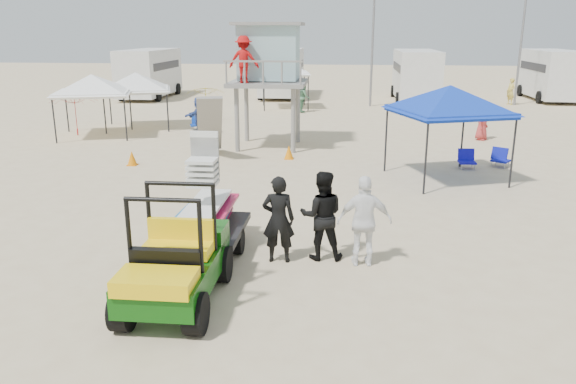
# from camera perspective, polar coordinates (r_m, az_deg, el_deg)

# --- Properties ---
(ground) EXTENTS (140.00, 140.00, 0.00)m
(ground) POSITION_cam_1_polar(r_m,az_deg,el_deg) (9.38, -5.14, -12.70)
(ground) COLOR beige
(ground) RESTS_ON ground
(utility_cart) EXTENTS (1.39, 2.64, 2.00)m
(utility_cart) POSITION_cam_1_polar(r_m,az_deg,el_deg) (9.61, -11.61, -6.12)
(utility_cart) COLOR #0C490B
(utility_cart) RESTS_ON ground
(surf_trailer) EXTENTS (1.43, 2.63, 2.24)m
(surf_trailer) POSITION_cam_1_polar(r_m,az_deg,el_deg) (11.72, -8.19, -1.93)
(surf_trailer) COLOR black
(surf_trailer) RESTS_ON ground
(man_left) EXTENTS (0.67, 0.46, 1.78)m
(man_left) POSITION_cam_1_polar(r_m,az_deg,el_deg) (11.17, -0.98, -2.80)
(man_left) COLOR black
(man_left) RESTS_ON ground
(man_mid) EXTENTS (0.95, 0.77, 1.84)m
(man_mid) POSITION_cam_1_polar(r_m,az_deg,el_deg) (11.33, 3.45, -2.39)
(man_mid) COLOR black
(man_mid) RESTS_ON ground
(man_right) EXTENTS (1.10, 0.53, 1.83)m
(man_right) POSITION_cam_1_polar(r_m,az_deg,el_deg) (11.09, 7.78, -2.97)
(man_right) COLOR white
(man_right) RESTS_ON ground
(lifeguard_tower) EXTENTS (2.96, 2.96, 4.69)m
(lifeguard_tower) POSITION_cam_1_polar(r_m,az_deg,el_deg) (22.39, -2.22, 13.52)
(lifeguard_tower) COLOR gray
(lifeguard_tower) RESTS_ON ground
(canopy_blue) EXTENTS (3.78, 3.78, 3.32)m
(canopy_blue) POSITION_cam_1_polar(r_m,az_deg,el_deg) (17.85, 16.16, 9.92)
(canopy_blue) COLOR black
(canopy_blue) RESTS_ON ground
(canopy_white_a) EXTENTS (3.73, 3.73, 3.09)m
(canopy_white_a) POSITION_cam_1_polar(r_m,az_deg,el_deg) (26.04, -19.36, 10.90)
(canopy_white_a) COLOR black
(canopy_white_a) RESTS_ON ground
(canopy_white_b) EXTENTS (3.69, 3.69, 3.01)m
(canopy_white_b) POSITION_cam_1_polar(r_m,az_deg,el_deg) (27.74, -15.24, 11.34)
(canopy_white_b) COLOR black
(canopy_white_b) RESTS_ON ground
(canopy_white_c) EXTENTS (3.11, 3.11, 3.24)m
(canopy_white_c) POSITION_cam_1_polar(r_m,az_deg,el_deg) (33.88, -0.31, 13.05)
(canopy_white_c) COLOR black
(canopy_white_c) RESTS_ON ground
(umbrella_a) EXTENTS (2.53, 2.56, 1.84)m
(umbrella_a) POSITION_cam_1_polar(r_m,az_deg,el_deg) (26.62, -20.82, 7.33)
(umbrella_a) COLOR red
(umbrella_a) RESTS_ON ground
(umbrella_b) EXTENTS (2.52, 2.54, 1.79)m
(umbrella_b) POSITION_cam_1_polar(r_m,az_deg,el_deg) (29.11, -8.33, 8.83)
(umbrella_b) COLOR gold
(umbrella_b) RESTS_ON ground
(cone_near) EXTENTS (0.34, 0.34, 0.50)m
(cone_near) POSITION_cam_1_polar(r_m,az_deg,el_deg) (20.40, 0.09, 4.07)
(cone_near) COLOR orange
(cone_near) RESTS_ON ground
(cone_far) EXTENTS (0.34, 0.34, 0.50)m
(cone_far) POSITION_cam_1_polar(r_m,az_deg,el_deg) (20.17, -15.57, 3.33)
(cone_far) COLOR orange
(cone_far) RESTS_ON ground
(beach_chair_a) EXTENTS (0.68, 0.74, 0.64)m
(beach_chair_a) POSITION_cam_1_polar(r_m,az_deg,el_deg) (26.95, -9.24, 6.96)
(beach_chair_a) COLOR #0E37A2
(beach_chair_a) RESTS_ON ground
(beach_chair_b) EXTENTS (0.56, 0.60, 0.64)m
(beach_chair_b) POSITION_cam_1_polar(r_m,az_deg,el_deg) (19.99, 17.68, 3.23)
(beach_chair_b) COLOR #1310B7
(beach_chair_b) RESTS_ON ground
(beach_chair_c) EXTENTS (0.73, 0.82, 0.64)m
(beach_chair_c) POSITION_cam_1_polar(r_m,az_deg,el_deg) (20.62, 20.73, 3.32)
(beach_chair_c) COLOR #0E169F
(beach_chair_c) RESTS_ON ground
(rv_far_left) EXTENTS (2.64, 6.80, 3.25)m
(rv_far_left) POSITION_cam_1_polar(r_m,az_deg,el_deg) (40.52, -13.91, 11.83)
(rv_far_left) COLOR silver
(rv_far_left) RESTS_ON ground
(rv_mid_left) EXTENTS (2.65, 6.50, 3.25)m
(rv_mid_left) POSITION_cam_1_polar(r_m,az_deg,el_deg) (39.91, -0.62, 12.23)
(rv_mid_left) COLOR silver
(rv_mid_left) RESTS_ON ground
(rv_mid_right) EXTENTS (2.64, 7.00, 3.25)m
(rv_mid_right) POSITION_cam_1_polar(r_m,az_deg,el_deg) (38.38, 12.86, 11.68)
(rv_mid_right) COLOR silver
(rv_mid_right) RESTS_ON ground
(rv_far_right) EXTENTS (2.64, 6.60, 3.25)m
(rv_far_right) POSITION_cam_1_polar(r_m,az_deg,el_deg) (41.81, 25.19, 10.92)
(rv_far_right) COLOR silver
(rv_far_right) RESTS_ON ground
(light_pole_left) EXTENTS (0.14, 0.14, 8.00)m
(light_pole_left) POSITION_cam_1_polar(r_m,az_deg,el_deg) (35.07, 8.60, 15.12)
(light_pole_left) COLOR slate
(light_pole_left) RESTS_ON ground
(light_pole_right) EXTENTS (0.14, 0.14, 8.00)m
(light_pole_right) POSITION_cam_1_polar(r_m,az_deg,el_deg) (37.97, 22.64, 14.17)
(light_pole_right) COLOR slate
(light_pole_right) RESTS_ON ground
(distant_beachgoers) EXTENTS (17.50, 13.52, 1.72)m
(distant_beachgoers) POSITION_cam_1_polar(r_m,az_deg,el_deg) (28.31, 3.87, 8.63)
(distant_beachgoers) COLOR gold
(distant_beachgoers) RESTS_ON ground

